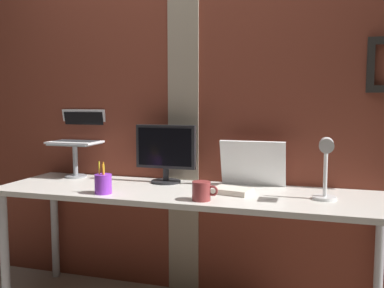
{
  "coord_description": "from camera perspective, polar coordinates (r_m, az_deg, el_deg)",
  "views": [
    {
      "loc": [
        0.82,
        -2.23,
        1.22
      ],
      "look_at": [
        0.11,
        0.1,
        0.97
      ],
      "focal_mm": 40.17,
      "sensor_mm": 36.0,
      "label": 1
    }
  ],
  "objects": [
    {
      "name": "brick_wall_back",
      "position": [
        2.73,
        -0.62,
        5.75
      ],
      "size": [
        3.31,
        0.16,
        2.43
      ],
      "color": "brown",
      "rests_on": "ground_plane"
    },
    {
      "name": "desk",
      "position": [
        2.41,
        -0.69,
        -7.77
      ],
      "size": [
        2.18,
        0.61,
        0.72
      ],
      "color": "silver",
      "rests_on": "ground_plane"
    },
    {
      "name": "monitor",
      "position": [
        2.6,
        -3.52,
        -0.87
      ],
      "size": [
        0.37,
        0.18,
        0.35
      ],
      "color": "black",
      "rests_on": "desk"
    },
    {
      "name": "laptop_stand",
      "position": [
        2.88,
        -15.26,
        -1.32
      ],
      "size": [
        0.28,
        0.22,
        0.22
      ],
      "color": "gray",
      "rests_on": "desk"
    },
    {
      "name": "laptop",
      "position": [
        2.92,
        -14.67,
        1.37
      ],
      "size": [
        0.32,
        0.26,
        0.21
      ],
      "color": "white",
      "rests_on": "laptop_stand"
    },
    {
      "name": "whiteboard_panel",
      "position": [
        2.52,
        8.07,
        -2.59
      ],
      "size": [
        0.38,
        0.1,
        0.27
      ],
      "primitive_type": "cube",
      "rotation": [
        0.29,
        0.0,
        0.0
      ],
      "color": "white",
      "rests_on": "desk"
    },
    {
      "name": "desk_lamp",
      "position": [
        2.2,
        17.35,
        -2.34
      ],
      "size": [
        0.12,
        0.2,
        0.32
      ],
      "color": "white",
      "rests_on": "desk"
    },
    {
      "name": "pen_cup",
      "position": [
        2.36,
        -11.71,
        -5.18
      ],
      "size": [
        0.09,
        0.09,
        0.18
      ],
      "color": "purple",
      "rests_on": "desk"
    },
    {
      "name": "coffee_mug",
      "position": [
        2.16,
        1.3,
        -6.26
      ],
      "size": [
        0.13,
        0.09,
        0.1
      ],
      "color": "maroon",
      "rests_on": "desk"
    },
    {
      "name": "paper_clutter_stack",
      "position": [
        2.33,
        5.35,
        -6.19
      ],
      "size": [
        0.22,
        0.18,
        0.03
      ],
      "primitive_type": "cube",
      "rotation": [
        0.0,
        0.0,
        -0.21
      ],
      "color": "silver",
      "rests_on": "desk"
    }
  ]
}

